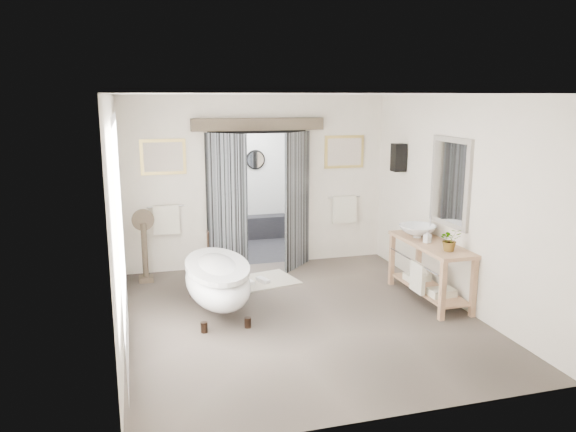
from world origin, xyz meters
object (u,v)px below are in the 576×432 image
(clawfoot_tub, at_px, (217,280))
(vanity, at_px, (429,266))
(rug, at_px, (257,282))
(basin, at_px, (417,231))

(clawfoot_tub, distance_m, vanity, 3.00)
(rug, xyz_separation_m, basin, (2.15, -1.11, 0.94))
(clawfoot_tub, xyz_separation_m, basin, (2.94, -0.07, 0.49))
(vanity, distance_m, rug, 2.66)
(vanity, distance_m, basin, 0.54)
(rug, distance_m, basin, 2.60)
(rug, bearing_deg, vanity, -33.01)
(clawfoot_tub, xyz_separation_m, vanity, (2.97, -0.39, 0.06))
(vanity, relative_size, basin, 2.96)
(vanity, height_order, basin, basin)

